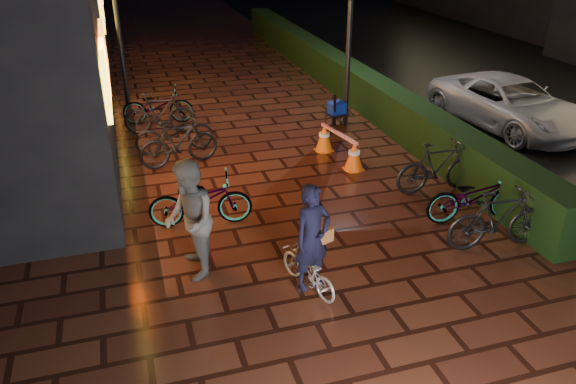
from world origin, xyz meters
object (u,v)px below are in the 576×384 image
object	(u,v)px
traffic_barrier	(339,146)
cart_assembly	(337,109)
van	(509,103)
cyclist	(310,253)
bystander_person	(190,220)

from	to	relation	value
traffic_barrier	cart_assembly	world-z (taller)	cart_assembly
van	cart_assembly	xyz separation A→B (m)	(-4.25, 1.14, -0.11)
van	cyclist	xyz separation A→B (m)	(-7.13, -5.13, 0.02)
van	traffic_barrier	bearing A→B (deg)	-178.94
bystander_person	van	distance (m)	9.66
cart_assembly	van	bearing A→B (deg)	-15.00
traffic_barrier	bystander_person	bearing A→B (deg)	-137.36
bystander_person	cyclist	world-z (taller)	bystander_person
bystander_person	traffic_barrier	size ratio (longest dim) A/B	1.16
cyclist	traffic_barrier	size ratio (longest dim) A/B	1.08
bystander_person	van	size ratio (longest dim) A/B	0.42
traffic_barrier	cart_assembly	size ratio (longest dim) A/B	1.61
cyclist	cart_assembly	distance (m)	6.90
van	bystander_person	bearing A→B (deg)	-161.71
cyclist	cart_assembly	xyz separation A→B (m)	(2.87, 6.27, -0.13)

